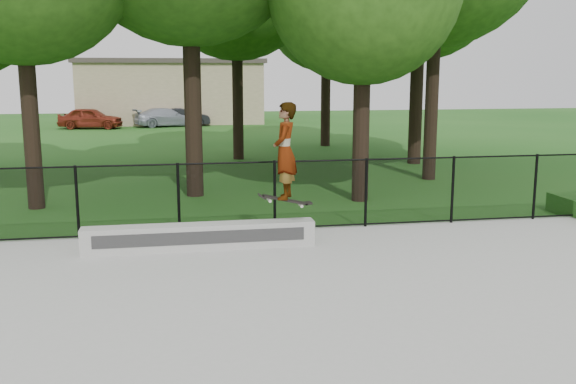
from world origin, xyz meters
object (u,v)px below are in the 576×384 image
grind_ledge (200,236)px  car_b (183,117)px  car_c (167,117)px  skater_airborne (285,153)px  car_a (91,118)px

grind_ledge → car_b: (0.30, 30.04, 0.27)m
car_c → skater_airborne: (2.30, -30.06, 1.32)m
car_b → car_c: 1.05m
car_c → skater_airborne: size_ratio=1.89×
car_a → skater_airborne: 30.09m
car_a → car_b: size_ratio=1.20×
car_c → skater_airborne: skater_airborne is taller
car_c → skater_airborne: bearing=168.4°
car_b → skater_airborne: skater_airborne is taller
car_a → skater_airborne: size_ratio=1.92×
car_a → grind_ledge: bearing=-159.7°
grind_ledge → car_a: size_ratio=1.15×
car_c → grind_ledge: bearing=165.4°
grind_ledge → skater_airborne: bearing=-10.0°
grind_ledge → car_b: car_b is taller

